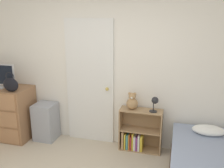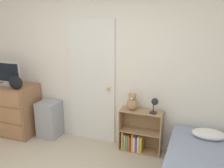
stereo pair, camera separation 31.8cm
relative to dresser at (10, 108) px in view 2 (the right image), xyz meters
The scene contains 9 objects.
wall_back 2.03m from the dresser, 10.04° to the left, with size 10.00×0.06×2.55m.
door_closed 1.64m from the dresser, 10.17° to the left, with size 0.80×0.09×2.05m.
dresser is the anchor object (origin of this frame).
tv 0.67m from the dresser, 89.24° to the right, with size 0.62×0.16×0.41m.
handbag 0.69m from the dresser, 27.20° to the right, with size 0.27×0.12×0.32m.
storage_bin 0.77m from the dresser, ahead, with size 0.36×0.35×0.64m.
bookshelf 2.36m from the dresser, ahead, with size 0.66×0.24×0.68m.
teddy_bear 2.28m from the dresser, ahead, with size 0.18×0.18×0.27m.
desk_lamp 2.63m from the dresser, ahead, with size 0.13×0.13×0.24m.
Camera 2 is at (1.37, -1.62, 2.10)m, focal length 40.00 mm.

